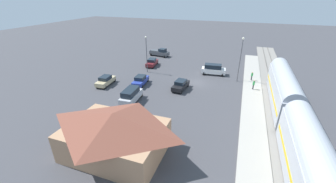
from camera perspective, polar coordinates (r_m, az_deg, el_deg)
ground_plane at (r=40.54m, az=8.02°, el=2.44°), size 200.00×200.00×0.00m
railway_track at (r=40.44m, az=27.75°, el=-0.32°), size 4.80×70.00×0.30m
platform at (r=39.94m, az=22.16°, el=0.58°), size 3.20×46.00×0.30m
passenger_train at (r=28.16m, az=31.34°, el=-5.72°), size 2.93×33.77×4.98m
station_building at (r=22.66m, az=-14.47°, el=-10.91°), size 10.85×7.92×4.88m
pedestrian_on_platform at (r=43.32m, az=22.09°, el=4.11°), size 0.36×0.36×1.71m
pedestrian_waiting_far at (r=39.26m, az=22.50°, el=1.91°), size 0.36×0.36×1.71m
suv_white at (r=44.99m, az=12.36°, el=6.00°), size 5.08×2.78×2.22m
pickup_charcoal at (r=57.69m, az=-2.33°, el=10.71°), size 5.65×3.17×2.14m
sedan_maroon at (r=49.62m, az=-4.43°, el=8.02°), size 2.35×4.68×1.74m
suv_silver at (r=33.12m, az=-10.16°, el=-1.00°), size 2.28×5.02×2.22m
sedan_black at (r=37.05m, az=3.49°, el=1.86°), size 2.22×4.64×1.74m
sedan_blue at (r=39.29m, az=-7.59°, el=3.09°), size 2.27×4.66×1.74m
sedan_tan at (r=40.54m, az=-16.80°, el=2.91°), size 2.12×4.61×1.74m
light_pole_near_platform at (r=41.35m, az=19.41°, el=9.48°), size 0.44×0.44×8.53m
light_pole_lot_center at (r=44.52m, az=-5.96°, el=11.26°), size 0.44×0.44×7.73m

